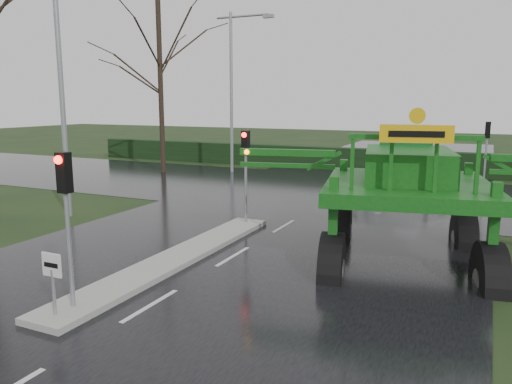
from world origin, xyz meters
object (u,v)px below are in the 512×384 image
at_px(traffic_signal_near, 66,197).
at_px(street_light_left_near, 66,63).
at_px(street_light_left_far, 236,78).
at_px(crop_sprayer, 335,176).
at_px(keep_left_sign, 52,274).
at_px(traffic_signal_far, 487,140).
at_px(traffic_signal_mid, 246,157).
at_px(white_sedan, 403,197).

distance_m(traffic_signal_near, street_light_left_near, 10.40).
xyz_separation_m(traffic_signal_near, street_light_left_far, (-6.89, 21.01, 3.40)).
bearing_deg(traffic_signal_near, street_light_left_near, 134.53).
bearing_deg(street_light_left_far, crop_sprayer, -54.70).
relative_size(keep_left_sign, traffic_signal_far, 0.38).
bearing_deg(keep_left_sign, street_light_left_far, 107.78).
relative_size(street_light_left_near, street_light_left_far, 1.00).
height_order(traffic_signal_near, traffic_signal_mid, same).
height_order(keep_left_sign, street_light_left_near, street_light_left_near).
xyz_separation_m(traffic_signal_mid, crop_sprayer, (4.29, -3.29, 0.01)).
height_order(keep_left_sign, traffic_signal_far, traffic_signal_far).
height_order(traffic_signal_far, street_light_left_near, street_light_left_near).
bearing_deg(street_light_left_near, white_sedan, 40.92).
bearing_deg(crop_sprayer, traffic_signal_far, 65.79).
distance_m(keep_left_sign, white_sedan, 17.83).
bearing_deg(traffic_signal_mid, white_sedan, 62.19).
distance_m(street_light_left_far, white_sedan, 13.44).
bearing_deg(traffic_signal_mid, traffic_signal_far, 58.07).
xyz_separation_m(traffic_signal_far, street_light_left_near, (-14.69, -14.01, 3.40)).
bearing_deg(crop_sprayer, white_sedan, 77.97).
distance_m(traffic_signal_near, traffic_signal_mid, 8.50).
relative_size(traffic_signal_far, street_light_left_far, 0.35).
height_order(traffic_signal_mid, crop_sprayer, crop_sprayer).
relative_size(traffic_signal_mid, traffic_signal_far, 1.00).
height_order(traffic_signal_mid, traffic_signal_far, same).
relative_size(street_light_left_far, crop_sprayer, 1.03).
distance_m(street_light_left_near, white_sedan, 16.05).
bearing_deg(keep_left_sign, crop_sprayer, 53.02).
height_order(keep_left_sign, traffic_signal_mid, traffic_signal_mid).
bearing_deg(street_light_left_far, traffic_signal_far, 0.03).
bearing_deg(traffic_signal_near, white_sedan, 75.43).
bearing_deg(white_sedan, street_light_left_far, 46.45).
xyz_separation_m(traffic_signal_far, street_light_left_far, (-14.69, -0.01, 3.40)).
bearing_deg(traffic_signal_near, traffic_signal_mid, 90.00).
bearing_deg(street_light_left_near, street_light_left_far, 90.00).
distance_m(crop_sprayer, white_sedan, 11.85).
distance_m(street_light_left_near, street_light_left_far, 14.00).
height_order(keep_left_sign, crop_sprayer, crop_sprayer).
xyz_separation_m(street_light_left_near, white_sedan, (11.25, 9.76, -5.99)).
bearing_deg(white_sedan, street_light_left_near, 108.04).
relative_size(crop_sprayer, white_sedan, 2.03).
distance_m(traffic_signal_far, white_sedan, 6.05).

